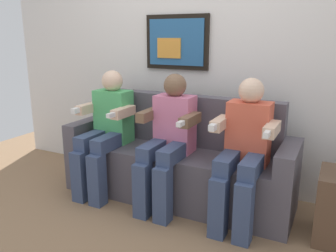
% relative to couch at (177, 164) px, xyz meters
% --- Properties ---
extents(ground_plane, '(5.74, 5.74, 0.00)m').
position_rel_couch_xyz_m(ground_plane, '(0.00, -0.33, -0.31)').
color(ground_plane, '#8C6B4C').
extents(back_wall_assembly, '(4.41, 0.10, 2.60)m').
position_rel_couch_xyz_m(back_wall_assembly, '(-0.01, 0.44, 0.99)').
color(back_wall_assembly, silver).
rests_on(back_wall_assembly, ground_plane).
extents(couch, '(2.01, 0.58, 0.90)m').
position_rel_couch_xyz_m(couch, '(0.00, 0.00, 0.00)').
color(couch, '#514C56').
rests_on(couch, ground_plane).
extents(person_on_left, '(0.46, 0.56, 1.11)m').
position_rel_couch_xyz_m(person_on_left, '(-0.63, -0.17, 0.29)').
color(person_on_left, '#4CB266').
rests_on(person_on_left, ground_plane).
extents(person_in_middle, '(0.46, 0.56, 1.11)m').
position_rel_couch_xyz_m(person_in_middle, '(0.00, -0.17, 0.29)').
color(person_in_middle, pink).
rests_on(person_in_middle, ground_plane).
extents(person_on_right, '(0.46, 0.56, 1.11)m').
position_rel_couch_xyz_m(person_on_right, '(0.63, -0.17, 0.29)').
color(person_on_right, '#D8593F').
rests_on(person_on_right, ground_plane).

